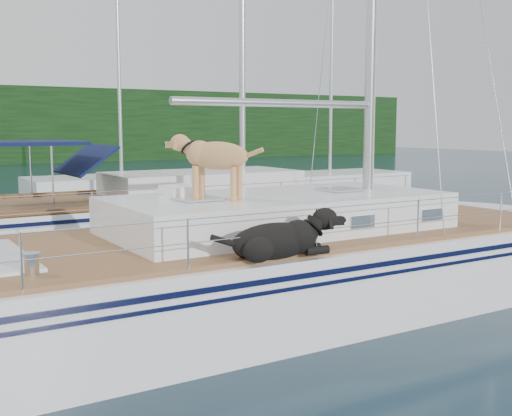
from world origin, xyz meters
TOP-DOWN VIEW (x-y plane):
  - ground at (0.00, 0.00)m, footprint 120.00×120.00m
  - main_sailboat at (0.09, -0.01)m, footprint 12.00×3.93m
  - neighbor_sailboat at (1.63, 6.44)m, footprint 11.00×3.50m
  - bg_boat_center at (4.00, 16.00)m, footprint 7.20×3.00m
  - bg_boat_east at (12.00, 13.00)m, footprint 6.40×3.00m

SIDE VIEW (x-z plane):
  - ground at x=0.00m, z-range 0.00..0.00m
  - bg_boat_center at x=4.00m, z-range -5.37..6.28m
  - bg_boat_east at x=12.00m, z-range -5.37..6.28m
  - neighbor_sailboat at x=1.63m, z-range -6.02..7.28m
  - main_sailboat at x=0.09m, z-range -6.32..7.69m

